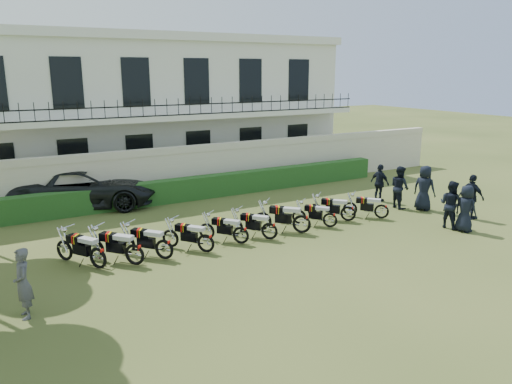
# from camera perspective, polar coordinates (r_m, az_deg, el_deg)

# --- Properties ---
(ground) EXTENTS (100.00, 100.00, 0.00)m
(ground) POSITION_cam_1_polar(r_m,az_deg,el_deg) (16.43, 2.62, -6.34)
(ground) COLOR #38471C
(ground) RESTS_ON ground
(perimeter_wall) EXTENTS (30.00, 0.35, 2.30)m
(perimeter_wall) POSITION_cam_1_polar(r_m,az_deg,el_deg) (23.03, -8.02, 2.45)
(perimeter_wall) COLOR beige
(perimeter_wall) RESTS_ON ground
(hedge) EXTENTS (18.00, 0.60, 1.00)m
(hedge) POSITION_cam_1_polar(r_m,az_deg,el_deg) (22.83, -4.89, 0.71)
(hedge) COLOR #244418
(hedge) RESTS_ON ground
(building) EXTENTS (20.40, 9.60, 7.40)m
(building) POSITION_cam_1_polar(r_m,az_deg,el_deg) (28.28, -12.76, 9.54)
(building) COLOR silver
(building) RESTS_ON ground
(motorcycle_0) EXTENTS (1.16, 1.76, 1.10)m
(motorcycle_0) POSITION_cam_1_polar(r_m,az_deg,el_deg) (15.21, -17.64, -6.66)
(motorcycle_0) COLOR black
(motorcycle_0) RESTS_ON ground
(motorcycle_1) EXTENTS (1.41, 1.61, 1.11)m
(motorcycle_1) POSITION_cam_1_polar(r_m,az_deg,el_deg) (15.19, -13.72, -6.39)
(motorcycle_1) COLOR black
(motorcycle_1) RESTS_ON ground
(motorcycle_2) EXTENTS (1.35, 1.56, 1.07)m
(motorcycle_2) POSITION_cam_1_polar(r_m,az_deg,el_deg) (15.46, -10.46, -5.93)
(motorcycle_2) COLOR black
(motorcycle_2) RESTS_ON ground
(motorcycle_3) EXTENTS (1.25, 1.53, 1.03)m
(motorcycle_3) POSITION_cam_1_polar(r_m,az_deg,el_deg) (15.85, -5.76, -5.34)
(motorcycle_3) COLOR black
(motorcycle_3) RESTS_ON ground
(motorcycle_4) EXTENTS (1.25, 1.44, 0.99)m
(motorcycle_4) POSITION_cam_1_polar(r_m,az_deg,el_deg) (16.55, -1.74, -4.50)
(motorcycle_4) COLOR black
(motorcycle_4) RESTS_ON ground
(motorcycle_5) EXTENTS (1.24, 1.49, 1.01)m
(motorcycle_5) POSITION_cam_1_polar(r_m,az_deg,el_deg) (16.95, 1.56, -4.02)
(motorcycle_5) COLOR black
(motorcycle_5) RESTS_ON ground
(motorcycle_6) EXTENTS (1.55, 1.53, 1.13)m
(motorcycle_6) POSITION_cam_1_polar(r_m,az_deg,el_deg) (17.65, 5.26, -3.16)
(motorcycle_6) COLOR black
(motorcycle_6) RESTS_ON ground
(motorcycle_7) EXTENTS (1.15, 1.39, 0.94)m
(motorcycle_7) POSITION_cam_1_polar(r_m,az_deg,el_deg) (18.45, 8.48, -2.79)
(motorcycle_7) COLOR black
(motorcycle_7) RESTS_ON ground
(motorcycle_8) EXTENTS (1.35, 1.41, 1.01)m
(motorcycle_8) POSITION_cam_1_polar(r_m,az_deg,el_deg) (19.29, 10.51, -2.02)
(motorcycle_8) COLOR black
(motorcycle_8) RESTS_ON ground
(motorcycle_9) EXTENTS (1.27, 1.36, 0.97)m
(motorcycle_9) POSITION_cam_1_polar(r_m,az_deg,el_deg) (19.91, 14.18, -1.78)
(motorcycle_9) COLOR black
(motorcycle_9) RESTS_ON ground
(suv) EXTENTS (6.52, 4.45, 1.66)m
(suv) POSITION_cam_1_polar(r_m,az_deg,el_deg) (22.13, -19.11, 0.44)
(suv) COLOR black
(suv) RESTS_ON ground
(inspector) EXTENTS (0.42, 0.63, 1.70)m
(inspector) POSITION_cam_1_polar(r_m,az_deg,el_deg) (12.90, -25.09, -9.45)
(inspector) COLOR #535357
(inspector) RESTS_ON ground
(officer_0) EXTENTS (0.61, 0.87, 1.70)m
(officer_0) POSITION_cam_1_polar(r_m,az_deg,el_deg) (19.27, 22.85, -1.75)
(officer_0) COLOR black
(officer_0) RESTS_ON ground
(officer_1) EXTENTS (0.78, 0.94, 1.77)m
(officer_1) POSITION_cam_1_polar(r_m,az_deg,el_deg) (19.50, 21.36, -1.33)
(officer_1) COLOR black
(officer_1) RESTS_ON ground
(officer_2) EXTENTS (0.51, 1.06, 1.76)m
(officer_2) POSITION_cam_1_polar(r_m,az_deg,el_deg) (20.97, 23.41, -0.52)
(officer_2) COLOR black
(officer_2) RESTS_ON ground
(officer_3) EXTENTS (0.86, 1.06, 1.87)m
(officer_3) POSITION_cam_1_polar(r_m,az_deg,el_deg) (21.59, 18.68, 0.44)
(officer_3) COLOR black
(officer_3) RESTS_ON ground
(officer_4) EXTENTS (0.79, 0.95, 1.78)m
(officer_4) POSITION_cam_1_polar(r_m,az_deg,el_deg) (21.64, 16.10, 0.54)
(officer_4) COLOR black
(officer_4) RESTS_ON ground
(officer_5) EXTENTS (0.52, 1.01, 1.65)m
(officer_5) POSITION_cam_1_polar(r_m,az_deg,el_deg) (22.51, 13.97, 1.01)
(officer_5) COLOR black
(officer_5) RESTS_ON ground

